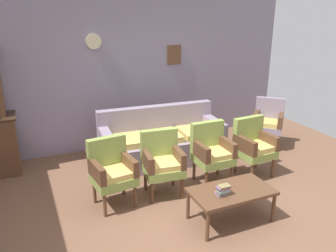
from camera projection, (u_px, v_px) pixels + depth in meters
The scene contains 10 objects.
ground_plane at pixel (194, 212), 4.45m from camera, with size 7.68×7.68×0.00m, color brown.
wall_back_with_decor at pixel (128, 74), 6.28m from camera, with size 6.40×0.09×2.70m.
floral_couch at pixel (161, 143), 5.85m from camera, with size 2.09×0.93×0.90m.
armchair_near_cabinet at pixel (112, 170), 4.49m from camera, with size 0.57×0.55×0.90m.
armchair_near_couch_end at pixel (162, 160), 4.76m from camera, with size 0.57×0.55×0.90m.
armchair_row_middle at pixel (212, 150), 5.09m from camera, with size 0.52×0.50×0.90m.
armchair_by_doorway at pixel (254, 144), 5.31m from camera, with size 0.55×0.52×0.90m.
wingback_chair_by_fireplace at pixel (268, 121), 6.42m from camera, with size 0.71×0.71×0.90m.
coffee_table at pixel (231, 193), 4.17m from camera, with size 1.00×0.56×0.42m.
book_stack_on_table at pixel (223, 190), 4.02m from camera, with size 0.16×0.12×0.13m.
Camera 1 is at (-1.87, -3.37, 2.51)m, focal length 36.94 mm.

